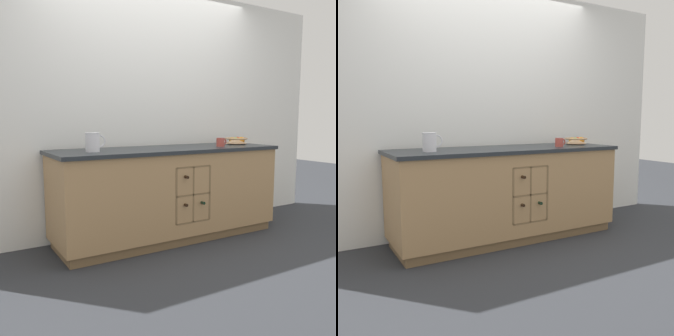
% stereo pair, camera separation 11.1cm
% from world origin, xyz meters
% --- Properties ---
extents(ground_plane, '(14.00, 14.00, 0.00)m').
position_xyz_m(ground_plane, '(0.00, 0.00, 0.00)').
color(ground_plane, '#2D3035').
extents(back_wall, '(4.65, 0.06, 2.55)m').
position_xyz_m(back_wall, '(0.00, 0.41, 1.27)').
color(back_wall, white).
rests_on(back_wall, ground_plane).
extents(kitchen_island, '(2.29, 0.74, 0.91)m').
position_xyz_m(kitchen_island, '(0.00, -0.00, 0.46)').
color(kitchen_island, brown).
rests_on(kitchen_island, ground_plane).
extents(fruit_bowl, '(0.25, 0.25, 0.08)m').
position_xyz_m(fruit_bowl, '(0.92, 0.05, 0.95)').
color(fruit_bowl, tan).
rests_on(fruit_bowl, kitchen_island).
extents(white_pitcher, '(0.18, 0.13, 0.17)m').
position_xyz_m(white_pitcher, '(-0.78, -0.04, 0.99)').
color(white_pitcher, white).
rests_on(white_pitcher, kitchen_island).
extents(ceramic_mug, '(0.12, 0.08, 0.09)m').
position_xyz_m(ceramic_mug, '(0.56, -0.12, 0.95)').
color(ceramic_mug, '#B7473D').
rests_on(ceramic_mug, kitchen_island).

